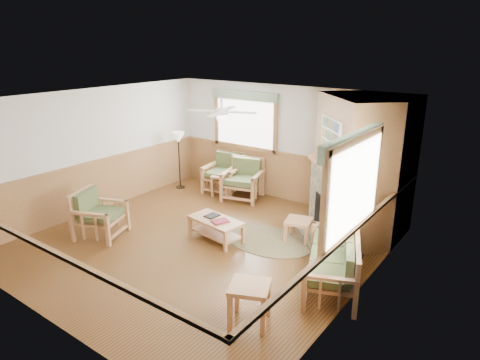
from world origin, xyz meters
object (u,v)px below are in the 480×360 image
Objects in this scene: end_table_chairs at (223,185)px; end_table_sofa at (250,304)px; coffee_table at (216,229)px; footstool at (298,230)px; floor_lamp_left at (179,160)px; armchair_left at (100,214)px; sofa at (332,257)px; floor_lamp_right at (360,208)px; armchair_back_left at (224,173)px; armchair_back_right at (243,180)px.

end_table_sofa is (3.42, -3.72, 0.03)m from end_table_chairs.
coffee_table is 2.22× the size of footstool.
coffee_table is 2.61m from end_table_sofa.
footstool is 4.09m from floor_lamp_left.
end_table_sofa is at bearing -119.67° from armchair_left.
end_table_sofa is at bearing -38.05° from sofa.
footstool is at bearing -178.71° from floor_lamp_right.
armchair_back_left is 2.02× the size of footstool.
armchair_left is 2.27m from coffee_table.
sofa is 4.00m from armchair_back_right.
armchair_left reaches higher than end_table_chairs.
armchair_left is (-4.33, -1.11, 0.03)m from sofa.
floor_lamp_left is (-0.77, 3.01, 0.28)m from armchair_left.
floor_lamp_right is (4.01, -1.31, 0.44)m from armchair_back_left.
armchair_back_right is (-3.33, 2.21, 0.05)m from sofa.
sofa is 5.45m from floor_lamp_left.
coffee_table is 0.58× the size of floor_lamp_right.
armchair_back_right is 0.52× the size of floor_lamp_right.
end_table_sofa reaches higher than coffee_table.
armchair_back_left is at bearing 155.02° from footstool.
sofa is 1.15m from floor_lamp_right.
sofa is at bearing 74.84° from end_table_sofa.
end_table_chairs is at bearing 158.16° from footstool.
floor_lamp_left is (-1.77, -0.31, 0.26)m from armchair_back_right.
end_table_chairs is 1.09× the size of footstool.
floor_lamp_right reaches higher than sofa.
armchair_back_right is 1.64× the size of end_table_sofa.
end_table_chairs is at bearing 132.58° from end_table_sofa.
floor_lamp_left is at bearing 174.50° from armchair_back_right.
armchair_left is 3.12m from floor_lamp_left.
armchair_back_left is 1.01× the size of armchair_back_right.
floor_lamp_left reaches higher than armchair_back_left.
sofa reaches higher than end_table_chairs.
coffee_table is at bearing -64.13° from armchair_back_left.
floor_lamp_right reaches higher than armchair_back_left.
floor_lamp_left is (-4.66, 3.52, 0.45)m from end_table_sofa.
footstool is at bearing -34.18° from armchair_back_left.
armchair_back_right is 2.33m from coffee_table.
footstool is at bearing -154.40° from sofa.
floor_lamp_left is at bearing 167.40° from footstool.
coffee_table is (0.91, -2.13, -0.27)m from armchair_back_right.
armchair_back_left is at bearing 121.05° from end_table_chairs.
armchair_back_left is at bearing -143.25° from sofa.
armchair_back_right is at bearing -20.42° from armchair_back_left.
sofa is 3.58× the size of end_table_chairs.
end_table_chairs is 2.92m from footstool.
coffee_table is at bearing -80.19° from armchair_left.
coffee_table is at bearing -158.41° from floor_lamp_right.
armchair_back_left reaches higher than footstool.
footstool is (-0.71, 2.63, -0.08)m from end_table_sofa.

